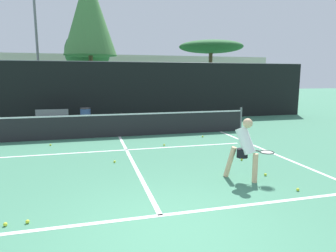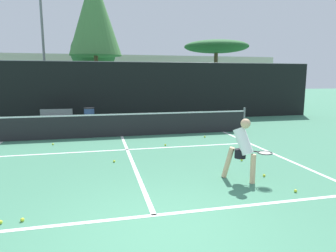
# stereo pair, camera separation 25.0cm
# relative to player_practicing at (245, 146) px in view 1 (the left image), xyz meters

# --- Properties ---
(ground_plane) EXTENTS (100.00, 100.00, 0.00)m
(ground_plane) POSITION_rel_player_practicing_xyz_m (-2.35, -1.84, -0.82)
(ground_plane) COLOR #427F60
(court_baseline_near) EXTENTS (11.00, 0.10, 0.01)m
(court_baseline_near) POSITION_rel_player_practicing_xyz_m (-2.35, -1.31, -0.82)
(court_baseline_near) COLOR white
(court_baseline_near) RESTS_ON ground
(court_service_line) EXTENTS (8.25, 0.10, 0.01)m
(court_service_line) POSITION_rel_player_practicing_xyz_m (-2.35, 3.69, -0.82)
(court_service_line) COLOR white
(court_service_line) RESTS_ON ground
(court_center_mark) EXTENTS (0.10, 7.35, 0.01)m
(court_center_mark) POSITION_rel_player_practicing_xyz_m (-2.35, 2.37, -0.82)
(court_center_mark) COLOR white
(court_center_mark) RESTS_ON ground
(court_sideline_right) EXTENTS (0.10, 8.35, 0.01)m
(court_sideline_right) POSITION_rel_player_practicing_xyz_m (2.16, 2.37, -0.82)
(court_sideline_right) COLOR white
(court_sideline_right) RESTS_ON ground
(net) EXTENTS (11.09, 0.09, 1.07)m
(net) POSITION_rel_player_practicing_xyz_m (-2.35, 6.04, -0.31)
(net) COLOR slate
(net) RESTS_ON ground
(fence_back) EXTENTS (24.00, 0.06, 3.26)m
(fence_back) POSITION_rel_player_practicing_xyz_m (-2.35, 10.51, 0.80)
(fence_back) COLOR black
(fence_back) RESTS_ON ground
(player_practicing) EXTENTS (1.09, 0.86, 1.49)m
(player_practicing) POSITION_rel_player_practicing_xyz_m (0.00, 0.00, 0.00)
(player_practicing) COLOR #DBAD84
(player_practicing) RESTS_ON ground
(tennis_ball_scattered_0) EXTENTS (0.07, 0.07, 0.07)m
(tennis_ball_scattered_0) POSITION_rel_player_practicing_xyz_m (0.68, 0.13, -0.79)
(tennis_ball_scattered_0) COLOR #D1E033
(tennis_ball_scattered_0) RESTS_ON ground
(tennis_ball_scattered_1) EXTENTS (0.07, 0.07, 0.07)m
(tennis_ball_scattered_1) POSITION_rel_player_practicing_xyz_m (0.78, 1.53, -0.79)
(tennis_ball_scattered_1) COLOR #D1E033
(tennis_ball_scattered_1) RESTS_ON ground
(tennis_ball_scattered_2) EXTENTS (0.07, 0.07, 0.07)m
(tennis_ball_scattered_2) POSITION_rel_player_practicing_xyz_m (0.79, -0.93, -0.79)
(tennis_ball_scattered_2) COLOR #D1E033
(tennis_ball_scattered_2) RESTS_ON ground
(tennis_ball_scattered_3) EXTENTS (0.07, 0.07, 0.07)m
(tennis_ball_scattered_3) POSITION_rel_player_practicing_xyz_m (-4.89, 4.99, -0.79)
(tennis_ball_scattered_3) COLOR #D1E033
(tennis_ball_scattered_3) RESTS_ON ground
(tennis_ball_scattered_4) EXTENTS (0.07, 0.07, 0.07)m
(tennis_ball_scattered_4) POSITION_rel_player_practicing_xyz_m (0.92, 5.05, -0.79)
(tennis_ball_scattered_4) COLOR #D1E033
(tennis_ball_scattered_4) RESTS_ON ground
(tennis_ball_scattered_5) EXTENTS (0.07, 0.07, 0.07)m
(tennis_ball_scattered_5) POSITION_rel_player_practicing_xyz_m (-2.86, 2.25, -0.79)
(tennis_ball_scattered_5) COLOR #D1E033
(tennis_ball_scattered_5) RESTS_ON ground
(tennis_ball_scattered_6) EXTENTS (0.07, 0.07, 0.07)m
(tennis_ball_scattered_6) POSITION_rel_player_practicing_xyz_m (-4.57, -1.02, -0.79)
(tennis_ball_scattered_6) COLOR #D1E033
(tennis_ball_scattered_6) RESTS_ON ground
(tennis_ball_scattered_7) EXTENTS (0.07, 0.07, 0.07)m
(tennis_ball_scattered_7) POSITION_rel_player_practicing_xyz_m (-4.91, -1.03, -0.79)
(tennis_ball_scattered_7) COLOR #D1E033
(tennis_ball_scattered_7) RESTS_ON ground
(tennis_ball_scattered_9) EXTENTS (0.07, 0.07, 0.07)m
(tennis_ball_scattered_9) POSITION_rel_player_practicing_xyz_m (-0.96, 3.96, -0.79)
(tennis_ball_scattered_9) COLOR #D1E033
(tennis_ball_scattered_9) RESTS_ON ground
(courtside_bench) EXTENTS (1.54, 0.44, 0.86)m
(courtside_bench) POSITION_rel_player_practicing_xyz_m (-5.29, 9.29, -0.36)
(courtside_bench) COLOR slate
(courtside_bench) RESTS_ON ground
(trash_bin) EXTENTS (0.52, 0.52, 0.93)m
(trash_bin) POSITION_rel_player_practicing_xyz_m (-3.70, 9.07, -0.36)
(trash_bin) COLOR #384C7F
(trash_bin) RESTS_ON ground
(parked_car) EXTENTS (1.83, 4.38, 1.36)m
(parked_car) POSITION_rel_player_practicing_xyz_m (-3.52, 13.87, -0.25)
(parked_car) COLOR navy
(parked_car) RESTS_ON ground
(floodlight_mast) EXTENTS (1.10, 0.24, 8.98)m
(floodlight_mast) POSITION_rel_player_practicing_xyz_m (-6.64, 15.41, 4.84)
(floodlight_mast) COLOR slate
(floodlight_mast) RESTS_ON ground
(tree_west) EXTENTS (4.69, 4.69, 5.06)m
(tree_west) POSITION_rel_player_practicing_xyz_m (5.30, 14.90, 3.75)
(tree_west) COLOR brown
(tree_west) RESTS_ON ground
(tree_mid) EXTENTS (3.45, 3.45, 6.06)m
(tree_mid) POSITION_rel_player_practicing_xyz_m (-3.48, 18.42, 3.50)
(tree_mid) COLOR brown
(tree_mid) RESTS_ON ground
(tree_east) EXTENTS (3.44, 3.44, 9.18)m
(tree_east) POSITION_rel_player_practicing_xyz_m (-3.29, 14.71, 5.66)
(tree_east) COLOR brown
(tree_east) RESTS_ON ground
(building_far) EXTENTS (36.00, 2.40, 4.57)m
(building_far) POSITION_rel_player_practicing_xyz_m (-2.35, 25.07, 1.46)
(building_far) COLOR beige
(building_far) RESTS_ON ground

